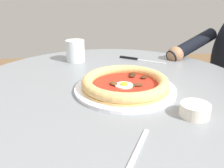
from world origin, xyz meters
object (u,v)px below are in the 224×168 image
object	(u,v)px
fork_utensil	(135,156)
pizza_on_plate	(125,84)
water_glass	(75,52)
ramekin_capers	(195,110)
steak_knife	(135,59)
dining_table	(109,129)

from	to	relation	value
fork_utensil	pizza_on_plate	bearing A→B (deg)	175.21
water_glass	ramekin_capers	bearing A→B (deg)	32.02
steak_knife	water_glass	bearing A→B (deg)	-90.74
pizza_on_plate	water_glass	distance (m)	0.36
pizza_on_plate	ramekin_capers	bearing A→B (deg)	40.52
ramekin_capers	water_glass	bearing A→B (deg)	-147.98
pizza_on_plate	water_glass	world-z (taller)	water_glass
dining_table	ramekin_capers	world-z (taller)	ramekin_capers
ramekin_capers	fork_utensil	xyz separation A→B (m)	(0.13, -0.17, -0.02)
pizza_on_plate	water_glass	bearing A→B (deg)	-153.23
ramekin_capers	fork_utensil	bearing A→B (deg)	-51.73
dining_table	steak_knife	distance (m)	0.34
water_glass	fork_utensil	size ratio (longest dim) A/B	0.53
ramekin_capers	fork_utensil	distance (m)	0.21
dining_table	water_glass	distance (m)	0.36
pizza_on_plate	ramekin_capers	size ratio (longest dim) A/B	4.23
dining_table	pizza_on_plate	distance (m)	0.19
dining_table	steak_knife	xyz separation A→B (m)	(-0.27, 0.14, 0.17)
pizza_on_plate	steak_knife	distance (m)	0.33
dining_table	water_glass	xyz separation A→B (m)	(-0.27, -0.11, 0.20)
water_glass	steak_knife	distance (m)	0.25
water_glass	steak_knife	xyz separation A→B (m)	(0.00, 0.25, -0.04)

